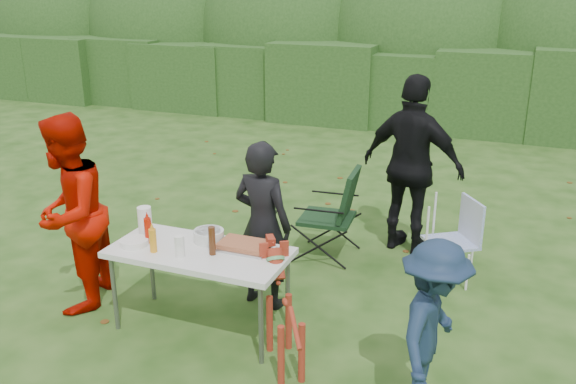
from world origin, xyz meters
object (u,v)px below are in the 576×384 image
at_px(person_red_jacket, 69,214).
at_px(beer_bottle, 212,241).
at_px(ketchup_bottle, 148,230).
at_px(folding_table, 199,256).
at_px(dog, 285,318).
at_px(person_black_puffy, 412,166).
at_px(child, 432,330).
at_px(person_cook, 263,225).
at_px(camping_chair, 327,213).
at_px(mustard_bottle, 153,241).
at_px(lawn_chair, 451,239).
at_px(paper_towel_roll, 145,221).

height_order(person_red_jacket, beer_bottle, person_red_jacket).
bearing_deg(ketchup_bottle, folding_table, 2.41).
relative_size(ketchup_bottle, beer_bottle, 0.92).
bearing_deg(dog, person_black_puffy, -44.44).
height_order(person_black_puffy, beer_bottle, person_black_puffy).
relative_size(child, beer_bottle, 5.34).
xyz_separation_m(person_cook, camping_chair, (0.22, 1.18, -0.28)).
xyz_separation_m(mustard_bottle, ketchup_bottle, (-0.14, 0.15, 0.01)).
bearing_deg(lawn_chair, dog, 29.75).
relative_size(person_cook, person_red_jacket, 0.87).
bearing_deg(folding_table, child, -10.11).
height_order(camping_chair, mustard_bottle, camping_chair).
height_order(person_red_jacket, lawn_chair, person_red_jacket).
relative_size(person_black_puffy, dog, 2.18).
distance_m(folding_table, paper_towel_roll, 0.62).
bearing_deg(dog, ketchup_bottle, 46.70).
relative_size(person_cook, child, 1.21).
xyz_separation_m(person_cook, person_black_puffy, (1.01, 1.67, 0.19)).
relative_size(person_red_jacket, lawn_chair, 2.17).
bearing_deg(person_black_puffy, beer_bottle, 77.58).
relative_size(child, lawn_chair, 1.55).
bearing_deg(child, dog, 89.20).
height_order(beer_bottle, paper_towel_roll, paper_towel_roll).
height_order(lawn_chair, ketchup_bottle, ketchup_bottle).
relative_size(camping_chair, paper_towel_roll, 3.87).
bearing_deg(person_red_jacket, ketchup_bottle, 75.43).
xyz_separation_m(person_red_jacket, dog, (2.13, -0.19, -0.47)).
bearing_deg(child, person_cook, 65.27).
xyz_separation_m(dog, paper_towel_roll, (-1.45, 0.34, 0.45)).
bearing_deg(camping_chair, folding_table, 68.81).
xyz_separation_m(person_red_jacket, person_black_puffy, (2.59, 2.33, 0.08)).
relative_size(person_cook, beer_bottle, 6.49).
relative_size(child, ketchup_bottle, 5.83).
bearing_deg(lawn_chair, person_cook, 3.03).
xyz_separation_m(camping_chair, mustard_bottle, (-0.86, -1.94, 0.34)).
xyz_separation_m(child, camping_chair, (-1.44, 2.13, -0.14)).
bearing_deg(person_cook, lawn_chair, -134.37).
bearing_deg(mustard_bottle, beer_bottle, 15.75).
xyz_separation_m(folding_table, beer_bottle, (0.14, -0.03, 0.17)).
distance_m(dog, camping_chair, 2.04).
bearing_deg(ketchup_bottle, camping_chair, 60.70).
relative_size(person_cook, camping_chair, 1.55).
height_order(dog, mustard_bottle, mustard_bottle).
relative_size(child, paper_towel_roll, 4.93).
relative_size(child, dog, 1.44).
bearing_deg(child, person_black_puffy, 19.05).
height_order(person_black_puffy, camping_chair, person_black_puffy).
relative_size(dog, mustard_bottle, 4.46).
distance_m(folding_table, person_black_puffy, 2.65).
relative_size(mustard_bottle, paper_towel_roll, 0.77).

